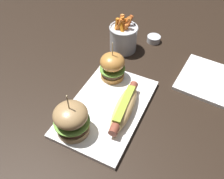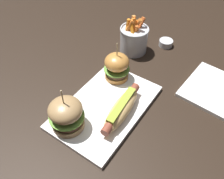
{
  "view_description": "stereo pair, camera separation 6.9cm",
  "coord_description": "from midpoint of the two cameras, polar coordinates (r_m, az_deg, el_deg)",
  "views": [
    {
      "loc": [
        -0.4,
        -0.21,
        0.56
      ],
      "look_at": [
        0.03,
        0.0,
        0.05
      ],
      "focal_mm": 37.92,
      "sensor_mm": 36.0,
      "label": 1
    },
    {
      "loc": [
        -0.36,
        -0.27,
        0.56
      ],
      "look_at": [
        0.03,
        0.0,
        0.05
      ],
      "focal_mm": 37.92,
      "sensor_mm": 36.0,
      "label": 2
    }
  ],
  "objects": [
    {
      "name": "side_plate",
      "position": [
        0.84,
        20.51,
        1.91
      ],
      "size": [
        0.21,
        0.21,
        0.01
      ],
      "primitive_type": "cube",
      "rotation": [
        0.0,
        0.0,
        -0.08
      ],
      "color": "white",
      "rests_on": "ground"
    },
    {
      "name": "fries_bucket",
      "position": [
        0.9,
        0.48,
        12.36
      ],
      "size": [
        0.11,
        0.11,
        0.14
      ],
      "color": "#B7BABF",
      "rests_on": "ground"
    },
    {
      "name": "slider_left",
      "position": [
        0.63,
        -12.91,
        -7.26
      ],
      "size": [
        0.1,
        0.1,
        0.14
      ],
      "color": "#9A774B",
      "rests_on": "platter_main"
    },
    {
      "name": "sauce_ramekin",
      "position": [
        0.97,
        7.99,
        11.94
      ],
      "size": [
        0.05,
        0.05,
        0.02
      ],
      "color": "#B7BABF",
      "rests_on": "ground"
    },
    {
      "name": "hot_dog",
      "position": [
        0.67,
        0.08,
        -4.36
      ],
      "size": [
        0.19,
        0.07,
        0.05
      ],
      "color": "tan",
      "rests_on": "platter_main"
    },
    {
      "name": "ground_plane",
      "position": [
        0.72,
        -3.95,
        -4.86
      ],
      "size": [
        3.0,
        3.0,
        0.0
      ],
      "primitive_type": "plane",
      "color": "black"
    },
    {
      "name": "slider_right",
      "position": [
        0.76,
        -2.53,
        5.52
      ],
      "size": [
        0.08,
        0.08,
        0.14
      ],
      "color": "#B47736",
      "rests_on": "platter_main"
    },
    {
      "name": "platter_main",
      "position": [
        0.71,
        -3.98,
        -4.5
      ],
      "size": [
        0.33,
        0.21,
        0.01
      ],
      "primitive_type": "cube",
      "color": "white",
      "rests_on": "ground"
    }
  ]
}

